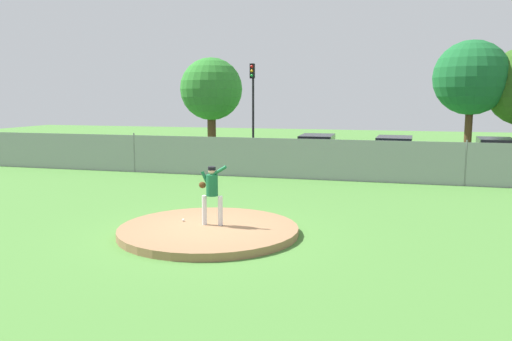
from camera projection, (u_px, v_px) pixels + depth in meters
ground_plane at (264, 194)px, 19.74m from camera, size 80.00×80.00×0.00m
asphalt_strip at (303, 166)px, 27.86m from camera, size 44.00×7.00×0.01m
pitchers_mound at (209, 230)px, 14.00m from camera, size 4.89×4.89×0.21m
pitcher_youth at (212, 189)px, 14.03m from camera, size 0.83×0.32×1.67m
baseball at (183, 220)px, 14.57m from camera, size 0.07×0.07×0.07m
chainlink_fence at (286, 158)px, 23.43m from camera, size 38.35×0.07×1.94m
parked_car_charcoal at (317, 151)px, 27.43m from camera, size 1.99×4.63×1.70m
parked_car_teal at (394, 153)px, 26.69m from camera, size 2.09×4.59×1.66m
parked_car_champagne at (495, 156)px, 25.51m from camera, size 1.95×4.32×1.68m
traffic_cone_orange at (199, 155)px, 30.79m from camera, size 0.40×0.40×0.55m
traffic_light_near at (253, 94)px, 31.94m from camera, size 0.28×0.46×5.72m
tree_tall_centre at (211, 89)px, 36.13m from camera, size 4.37×4.37×6.43m
tree_slender_far at (471, 78)px, 31.81m from camera, size 4.61×4.61×7.18m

